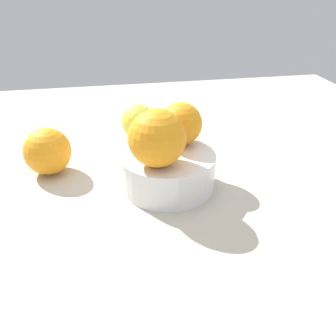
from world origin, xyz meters
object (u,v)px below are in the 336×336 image
fruit_bowl (168,172)px  orange_loose_0 (47,151)px  orange_in_bowl_1 (181,124)px  orange_loose_1 (138,122)px  orange_in_bowl_0 (157,138)px

fruit_bowl → orange_loose_0: orange_loose_0 is taller
fruit_bowl → orange_in_bowl_1: orange_in_bowl_1 is taller
orange_loose_0 → orange_loose_1: (-10.98, 15.37, -0.46)cm
orange_in_bowl_1 → orange_loose_1: (-15.38, -4.47, -5.17)cm
fruit_bowl → orange_loose_0: bearing=-114.6°
fruit_bowl → orange_in_bowl_0: (2.54, -1.93, 6.56)cm
fruit_bowl → orange_loose_0: 19.02cm
orange_in_bowl_0 → orange_loose_0: (-10.45, -15.33, -5.41)cm
orange_loose_0 → orange_loose_1: size_ratio=1.15×
fruit_bowl → orange_in_bowl_1: bearing=143.6°
fruit_bowl → orange_loose_1: (-18.89, -1.89, 0.69)cm
orange_loose_0 → orange_in_bowl_1: bearing=77.5°
orange_in_bowl_0 → orange_loose_0: bearing=-124.3°
orange_in_bowl_1 → orange_in_bowl_0: bearing=-36.7°
orange_in_bowl_0 → orange_in_bowl_1: bearing=143.3°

